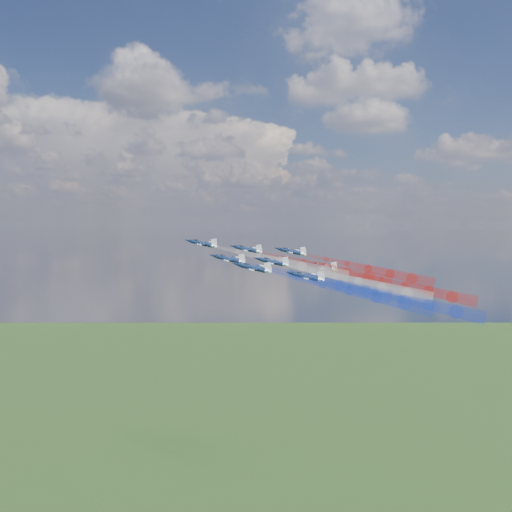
# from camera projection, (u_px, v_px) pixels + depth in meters

# --- Properties ---
(jet_lead) EXTENTS (14.60, 12.77, 6.04)m
(jet_lead) POSITION_uv_depth(u_px,v_px,m) (202.00, 244.00, 182.28)
(jet_lead) COLOR black
(trail_lead) EXTENTS (42.36, 15.83, 12.59)m
(trail_lead) POSITION_uv_depth(u_px,v_px,m) (280.00, 261.00, 174.73)
(trail_lead) COLOR white
(jet_inner_left) EXTENTS (14.60, 12.77, 6.04)m
(jet_inner_left) POSITION_uv_depth(u_px,v_px,m) (229.00, 259.00, 166.98)
(jet_inner_left) COLOR black
(trail_inner_left) EXTENTS (42.36, 15.83, 12.59)m
(trail_inner_left) POSITION_uv_depth(u_px,v_px,m) (315.00, 279.00, 159.43)
(trail_inner_left) COLOR blue
(jet_inner_right) EXTENTS (14.60, 12.77, 6.04)m
(jet_inner_right) POSITION_uv_depth(u_px,v_px,m) (247.00, 249.00, 187.33)
(jet_inner_right) COLOR black
(trail_inner_right) EXTENTS (42.36, 15.83, 12.59)m
(trail_inner_right) POSITION_uv_depth(u_px,v_px,m) (325.00, 267.00, 179.79)
(trail_inner_right) COLOR red
(jet_outer_left) EXTENTS (14.60, 12.77, 6.04)m
(jet_outer_left) POSITION_uv_depth(u_px,v_px,m) (253.00, 268.00, 153.66)
(jet_outer_left) COLOR black
(trail_outer_left) EXTENTS (42.36, 15.83, 12.59)m
(trail_outer_left) POSITION_uv_depth(u_px,v_px,m) (349.00, 290.00, 146.12)
(trail_outer_left) COLOR blue
(jet_center_third) EXTENTS (14.60, 12.77, 6.04)m
(jet_center_third) POSITION_uv_depth(u_px,v_px,m) (272.00, 262.00, 172.77)
(jet_center_third) COLOR black
(trail_center_third) EXTENTS (42.36, 15.83, 12.59)m
(trail_center_third) POSITION_uv_depth(u_px,v_px,m) (358.00, 281.00, 165.23)
(trail_center_third) COLOR white
(jet_outer_right) EXTENTS (14.60, 12.77, 6.04)m
(jet_outer_right) POSITION_uv_depth(u_px,v_px,m) (291.00, 252.00, 193.44)
(jet_outer_right) COLOR black
(trail_outer_right) EXTENTS (42.36, 15.83, 12.59)m
(trail_outer_right) POSITION_uv_depth(u_px,v_px,m) (368.00, 268.00, 185.90)
(trail_outer_right) COLOR red
(jet_rear_left) EXTENTS (14.60, 12.77, 6.04)m
(jet_rear_left) POSITION_uv_depth(u_px,v_px,m) (306.00, 277.00, 159.14)
(jet_rear_left) COLOR black
(trail_rear_left) EXTENTS (42.36, 15.83, 12.59)m
(trail_rear_left) POSITION_uv_depth(u_px,v_px,m) (402.00, 299.00, 151.60)
(trail_rear_left) COLOR blue
(jet_rear_right) EXTENTS (14.60, 12.77, 6.04)m
(jet_rear_right) POSITION_uv_depth(u_px,v_px,m) (321.00, 267.00, 181.78)
(jet_rear_right) COLOR black
(trail_rear_right) EXTENTS (42.36, 15.83, 12.59)m
(trail_rear_right) POSITION_uv_depth(u_px,v_px,m) (405.00, 285.00, 174.24)
(trail_rear_right) COLOR red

